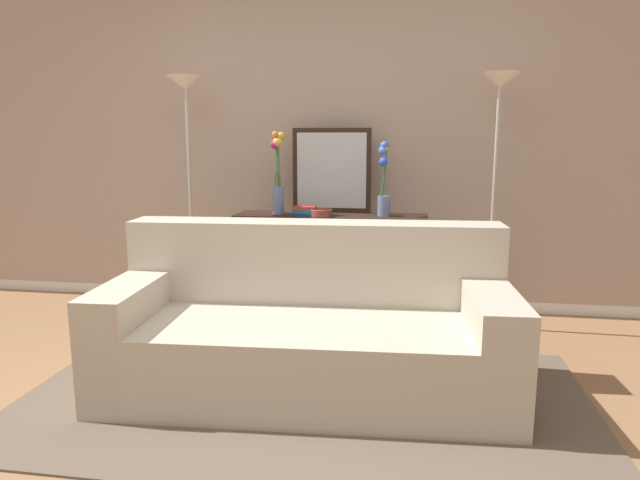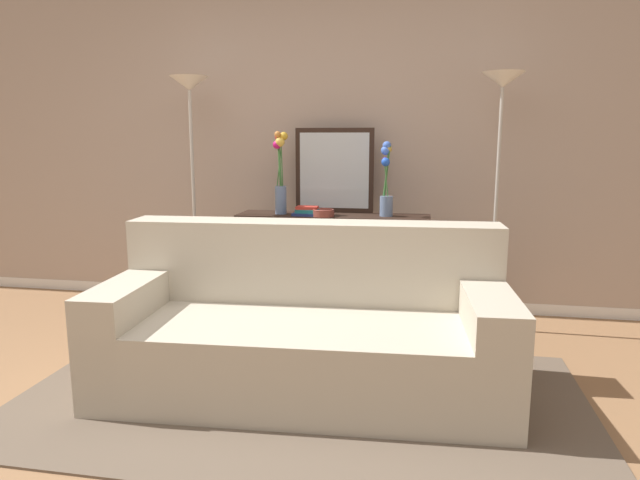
{
  "view_description": "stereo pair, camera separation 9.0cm",
  "coord_description": "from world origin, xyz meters",
  "px_view_note": "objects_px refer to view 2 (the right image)",
  "views": [
    {
      "loc": [
        0.8,
        -2.21,
        1.34
      ],
      "look_at": [
        0.26,
        1.23,
        0.71
      ],
      "focal_mm": 31.49,
      "sensor_mm": 36.0,
      "label": 1
    },
    {
      "loc": [
        0.89,
        -2.19,
        1.34
      ],
      "look_at": [
        0.26,
        1.23,
        0.71
      ],
      "focal_mm": 31.49,
      "sensor_mm": 36.0,
      "label": 2
    }
  ],
  "objects_px": {
    "floor_lamp_left": "(191,130)",
    "book_row_under_console": "(281,306)",
    "console_table": "(333,246)",
    "fruit_bowl": "(323,213)",
    "floor_lamp_right": "(500,130)",
    "book_stack": "(307,211)",
    "vase_tall_flowers": "(280,175)",
    "vase_short_flowers": "(386,182)",
    "wall_mirror": "(334,171)",
    "couch": "(306,333)"
  },
  "relations": [
    {
      "from": "console_table",
      "to": "book_row_under_console",
      "type": "xyz_separation_m",
      "value": [
        -0.41,
        -0.0,
        -0.49
      ]
    },
    {
      "from": "book_stack",
      "to": "fruit_bowl",
      "type": "bearing_deg",
      "value": -9.9
    },
    {
      "from": "couch",
      "to": "book_row_under_console",
      "type": "distance_m",
      "value": 1.37
    },
    {
      "from": "floor_lamp_left",
      "to": "vase_tall_flowers",
      "type": "bearing_deg",
      "value": 4.74
    },
    {
      "from": "floor_lamp_left",
      "to": "book_row_under_console",
      "type": "distance_m",
      "value": 1.5
    },
    {
      "from": "wall_mirror",
      "to": "book_row_under_console",
      "type": "height_order",
      "value": "wall_mirror"
    },
    {
      "from": "console_table",
      "to": "wall_mirror",
      "type": "height_order",
      "value": "wall_mirror"
    },
    {
      "from": "wall_mirror",
      "to": "book_stack",
      "type": "distance_m",
      "value": 0.4
    },
    {
      "from": "floor_lamp_left",
      "to": "vase_tall_flowers",
      "type": "xyz_separation_m",
      "value": [
        0.67,
        0.06,
        -0.33
      ]
    },
    {
      "from": "wall_mirror",
      "to": "vase_short_flowers",
      "type": "distance_m",
      "value": 0.43
    },
    {
      "from": "couch",
      "to": "floor_lamp_right",
      "type": "distance_m",
      "value": 1.94
    },
    {
      "from": "console_table",
      "to": "vase_tall_flowers",
      "type": "distance_m",
      "value": 0.66
    },
    {
      "from": "floor_lamp_right",
      "to": "vase_short_flowers",
      "type": "xyz_separation_m",
      "value": [
        -0.76,
        0.09,
        -0.37
      ]
    },
    {
      "from": "book_stack",
      "to": "floor_lamp_right",
      "type": "bearing_deg",
      "value": -0.15
    },
    {
      "from": "fruit_bowl",
      "to": "console_table",
      "type": "bearing_deg",
      "value": 61.67
    },
    {
      "from": "vase_short_flowers",
      "to": "book_stack",
      "type": "xyz_separation_m",
      "value": [
        -0.57,
        -0.08,
        -0.21
      ]
    },
    {
      "from": "couch",
      "to": "console_table",
      "type": "xyz_separation_m",
      "value": [
        -0.06,
        1.26,
        0.23
      ]
    },
    {
      "from": "floor_lamp_right",
      "to": "vase_tall_flowers",
      "type": "height_order",
      "value": "floor_lamp_right"
    },
    {
      "from": "fruit_bowl",
      "to": "floor_lamp_right",
      "type": "bearing_deg",
      "value": 0.88
    },
    {
      "from": "console_table",
      "to": "floor_lamp_right",
      "type": "distance_m",
      "value": 1.43
    },
    {
      "from": "book_row_under_console",
      "to": "vase_short_flowers",
      "type": "bearing_deg",
      "value": 0.17
    },
    {
      "from": "couch",
      "to": "book_row_under_console",
      "type": "height_order",
      "value": "couch"
    },
    {
      "from": "floor_lamp_right",
      "to": "fruit_bowl",
      "type": "relative_size",
      "value": 11.2
    },
    {
      "from": "console_table",
      "to": "book_stack",
      "type": "height_order",
      "value": "book_stack"
    },
    {
      "from": "wall_mirror",
      "to": "floor_lamp_left",
      "type": "bearing_deg",
      "value": -167.82
    },
    {
      "from": "floor_lamp_right",
      "to": "book_row_under_console",
      "type": "xyz_separation_m",
      "value": [
        -1.56,
        0.08,
        -1.34
      ]
    },
    {
      "from": "vase_short_flowers",
      "to": "console_table",
      "type": "bearing_deg",
      "value": -179.65
    },
    {
      "from": "console_table",
      "to": "wall_mirror",
      "type": "xyz_separation_m",
      "value": [
        -0.01,
        0.14,
        0.56
      ]
    },
    {
      "from": "floor_lamp_left",
      "to": "vase_tall_flowers",
      "type": "relative_size",
      "value": 2.93
    },
    {
      "from": "floor_lamp_right",
      "to": "book_row_under_console",
      "type": "bearing_deg",
      "value": 176.91
    },
    {
      "from": "couch",
      "to": "vase_short_flowers",
      "type": "height_order",
      "value": "vase_short_flowers"
    },
    {
      "from": "book_stack",
      "to": "wall_mirror",
      "type": "bearing_deg",
      "value": 53.1
    },
    {
      "from": "book_stack",
      "to": "couch",
      "type": "bearing_deg",
      "value": -78.56
    },
    {
      "from": "floor_lamp_right",
      "to": "wall_mirror",
      "type": "height_order",
      "value": "floor_lamp_right"
    },
    {
      "from": "floor_lamp_left",
      "to": "vase_short_flowers",
      "type": "height_order",
      "value": "floor_lamp_left"
    },
    {
      "from": "book_row_under_console",
      "to": "fruit_bowl",
      "type": "bearing_deg",
      "value": -16.11
    },
    {
      "from": "console_table",
      "to": "vase_short_flowers",
      "type": "distance_m",
      "value": 0.62
    },
    {
      "from": "wall_mirror",
      "to": "vase_tall_flowers",
      "type": "bearing_deg",
      "value": -155.8
    },
    {
      "from": "couch",
      "to": "console_table",
      "type": "height_order",
      "value": "couch"
    },
    {
      "from": "wall_mirror",
      "to": "console_table",
      "type": "bearing_deg",
      "value": -84.18
    },
    {
      "from": "book_stack",
      "to": "book_row_under_console",
      "type": "bearing_deg",
      "value": 160.67
    },
    {
      "from": "floor_lamp_left",
      "to": "book_row_under_console",
      "type": "xyz_separation_m",
      "value": [
        0.65,
        0.08,
        -1.35
      ]
    },
    {
      "from": "floor_lamp_right",
      "to": "fruit_bowl",
      "type": "bearing_deg",
      "value": -179.12
    },
    {
      "from": "vase_tall_flowers",
      "to": "fruit_bowl",
      "type": "height_order",
      "value": "vase_tall_flowers"
    },
    {
      "from": "book_row_under_console",
      "to": "vase_tall_flowers",
      "type": "bearing_deg",
      "value": -56.95
    },
    {
      "from": "floor_lamp_left",
      "to": "floor_lamp_right",
      "type": "xyz_separation_m",
      "value": [
        2.21,
        0.0,
        -0.01
      ]
    },
    {
      "from": "vase_short_flowers",
      "to": "book_row_under_console",
      "type": "xyz_separation_m",
      "value": [
        -0.8,
        -0.0,
        -0.97
      ]
    },
    {
      "from": "vase_short_flowers",
      "to": "wall_mirror",
      "type": "bearing_deg",
      "value": 161.07
    },
    {
      "from": "console_table",
      "to": "fruit_bowl",
      "type": "distance_m",
      "value": 0.29
    },
    {
      "from": "console_table",
      "to": "book_row_under_console",
      "type": "relative_size",
      "value": 4.03
    }
  ]
}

